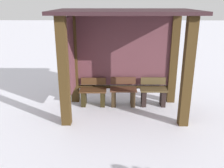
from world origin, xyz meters
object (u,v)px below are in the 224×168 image
object	(u,v)px
bench_center_inside	(123,94)
bench_right_inside	(153,94)
bus_shelter	(120,44)
bench_left_inside	(93,95)

from	to	relation	value
bench_center_inside	bench_right_inside	xyz separation A→B (m)	(0.83, -0.00, 0.01)
bench_center_inside	bench_right_inside	bearing A→B (deg)	-0.07
bench_right_inside	bus_shelter	bearing A→B (deg)	-167.36
bus_shelter	bench_left_inside	world-z (taller)	bus_shelter
bench_left_inside	bench_center_inside	world-z (taller)	bench_center_inside
bench_left_inside	bench_center_inside	size ratio (longest dim) A/B	0.97
bench_center_inside	bench_right_inside	distance (m)	0.83
bus_shelter	bench_center_inside	world-z (taller)	bus_shelter
bench_center_inside	bench_right_inside	world-z (taller)	same
bus_shelter	bench_right_inside	distance (m)	1.71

